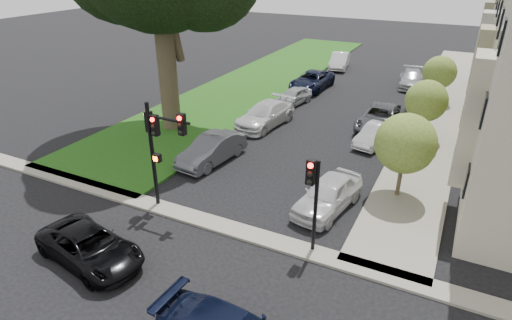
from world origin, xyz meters
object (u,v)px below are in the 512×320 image
at_px(car_parked_2, 382,118).
at_px(car_parked_8, 312,81).
at_px(traffic_signal_main, 158,138).
at_px(car_cross_near, 90,247).
at_px(car_parked_1, 375,135).
at_px(car_parked_0, 328,194).
at_px(car_parked_9, 340,61).
at_px(small_tree_a, 405,144).
at_px(car_parked_6, 265,115).
at_px(small_tree_c, 440,72).
at_px(small_tree_b, 426,101).
at_px(car_parked_4, 411,79).
at_px(car_parked_5, 212,150).
at_px(traffic_signal_secondary, 313,189).

xyz_separation_m(car_parked_2, car_parked_8, (-7.44, 6.75, -0.01)).
distance_m(traffic_signal_main, car_cross_near, 5.29).
height_order(traffic_signal_main, car_parked_1, traffic_signal_main).
bearing_deg(car_parked_0, car_parked_9, 115.05).
height_order(small_tree_a, car_cross_near, small_tree_a).
height_order(small_tree_a, traffic_signal_main, traffic_signal_main).
bearing_deg(car_parked_6, small_tree_c, 53.15).
distance_m(car_cross_near, car_parked_2, 20.39).
xyz_separation_m(small_tree_a, small_tree_b, (0.00, 8.03, -0.27)).
xyz_separation_m(car_cross_near, car_parked_8, (-0.38, 25.88, 0.11)).
bearing_deg(small_tree_c, traffic_signal_main, -113.54).
xyz_separation_m(small_tree_b, traffic_signal_main, (-9.60, -13.93, 0.95)).
xyz_separation_m(car_parked_4, car_parked_5, (-7.73, -21.07, 0.07)).
relative_size(car_parked_8, car_parked_9, 1.16).
bearing_deg(car_parked_9, car_parked_0, -83.64).
bearing_deg(car_parked_8, small_tree_b, -33.81).
bearing_deg(traffic_signal_secondary, car_parked_2, 91.05).
bearing_deg(small_tree_b, car_parked_1, -139.30).
height_order(car_parked_0, car_parked_2, car_parked_2).
xyz_separation_m(car_parked_2, car_parked_9, (-7.48, 15.23, 0.01)).
xyz_separation_m(traffic_signal_main, car_parked_8, (-0.50, 21.43, -2.75)).
bearing_deg(car_parked_5, traffic_signal_main, -76.79).
bearing_deg(car_parked_1, car_parked_6, -167.35).
bearing_deg(car_parked_9, car_parked_5, -99.26).
xyz_separation_m(car_parked_5, car_parked_9, (0.02, 24.80, 0.01)).
distance_m(car_parked_2, car_parked_5, 12.16).
height_order(car_parked_5, car_parked_8, car_parked_5).
xyz_separation_m(small_tree_a, traffic_signal_main, (-9.60, -5.90, 0.68)).
bearing_deg(car_cross_near, small_tree_b, -17.62).
bearing_deg(car_parked_4, car_parked_8, -155.69).
bearing_deg(car_parked_1, car_parked_9, 124.60).
xyz_separation_m(small_tree_b, car_parked_8, (-10.10, 7.50, -1.80)).
xyz_separation_m(small_tree_b, car_parked_1, (-2.45, -2.11, -1.94)).
distance_m(car_cross_near, car_parked_1, 17.82).
bearing_deg(car_parked_8, small_tree_a, -54.17).
xyz_separation_m(traffic_signal_secondary, car_parked_6, (-7.58, 11.72, -2.04)).
height_order(car_cross_near, car_parked_6, car_parked_6).
bearing_deg(traffic_signal_main, small_tree_c, 66.46).
bearing_deg(small_tree_a, car_cross_near, -133.21).
bearing_deg(car_parked_6, car_parked_2, 29.42).
bearing_deg(car_parked_5, small_tree_b, 47.76).
bearing_deg(car_parked_0, car_parked_5, 175.64).
height_order(small_tree_c, car_cross_near, small_tree_c).
xyz_separation_m(small_tree_b, car_parked_5, (-10.17, -8.82, -1.79)).
bearing_deg(car_parked_4, small_tree_c, -67.06).
relative_size(car_parked_0, car_parked_5, 0.96).
bearing_deg(car_parked_1, traffic_signal_secondary, -78.16).
height_order(traffic_signal_secondary, car_parked_6, traffic_signal_secondary).
height_order(small_tree_a, small_tree_c, small_tree_a).
xyz_separation_m(traffic_signal_secondary, car_parked_0, (-0.34, 3.32, -2.05)).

